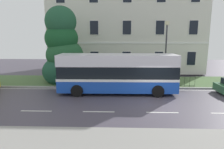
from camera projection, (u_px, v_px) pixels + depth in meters
The scene contains 6 objects.
ground_plane at pixel (154, 99), 15.14m from camera, with size 60.00×56.00×0.18m.
georgian_townhouse at pixel (126, 21), 27.22m from camera, with size 19.78×8.36×13.23m.
iron_verge_railing at pixel (129, 81), 18.43m from camera, with size 12.17×0.04×0.97m.
evergreen_tree at pixel (63, 52), 20.14m from camera, with size 4.37×4.37×8.09m.
single_decker_bus at pixel (117, 73), 16.44m from camera, with size 9.69×2.63×3.25m.
street_lamp_post at pixel (166, 48), 18.64m from camera, with size 0.36×0.24×5.97m.
Camera 1 is at (-2.77, -13.63, 4.64)m, focal length 31.84 mm.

